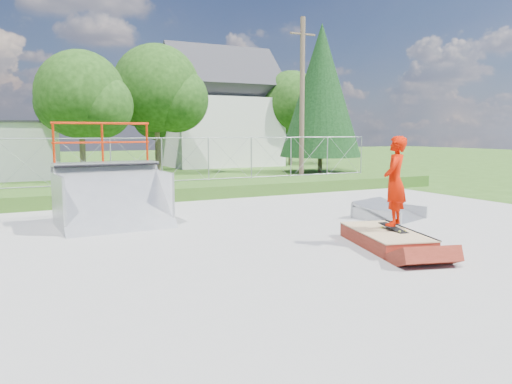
# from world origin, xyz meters

# --- Properties ---
(ground) EXTENTS (120.00, 120.00, 0.00)m
(ground) POSITION_xyz_m (0.00, 0.00, 0.00)
(ground) COLOR #2E4F16
(ground) RESTS_ON ground
(concrete_pad) EXTENTS (20.00, 16.00, 0.04)m
(concrete_pad) POSITION_xyz_m (0.00, 0.00, 0.02)
(concrete_pad) COLOR #9A9A97
(concrete_pad) RESTS_ON ground
(grass_berm) EXTENTS (24.00, 3.00, 0.50)m
(grass_berm) POSITION_xyz_m (0.00, 9.50, 0.25)
(grass_berm) COLOR #2E4F16
(grass_berm) RESTS_ON ground
(grind_box) EXTENTS (1.79, 2.67, 0.36)m
(grind_box) POSITION_xyz_m (1.76, -0.70, 0.18)
(grind_box) COLOR maroon
(grind_box) RESTS_ON concrete_pad
(quarter_pipe) EXTENTS (2.88, 2.47, 2.78)m
(quarter_pipe) POSITION_xyz_m (-3.09, 4.38, 1.39)
(quarter_pipe) COLOR #96999D
(quarter_pipe) RESTS_ON concrete_pad
(flat_bank_ramp) EXTENTS (2.01, 2.08, 0.48)m
(flat_bank_ramp) POSITION_xyz_m (4.25, 1.97, 0.24)
(flat_bank_ramp) COLOR #96999D
(flat_bank_ramp) RESTS_ON concrete_pad
(skateboard) EXTENTS (0.27, 0.81, 0.13)m
(skateboard) POSITION_xyz_m (1.95, -0.72, 0.41)
(skateboard) COLOR black
(skateboard) RESTS_ON grind_box
(skater) EXTENTS (0.85, 0.80, 1.95)m
(skater) POSITION_xyz_m (1.95, -0.72, 1.38)
(skater) COLOR #C41300
(skater) RESTS_ON grind_box
(chain_link_fence) EXTENTS (20.00, 0.06, 1.80)m
(chain_link_fence) POSITION_xyz_m (0.00, 10.50, 1.40)
(chain_link_fence) COLOR #96989F
(chain_link_fence) RESTS_ON grass_berm
(gable_house) EXTENTS (8.40, 6.08, 8.94)m
(gable_house) POSITION_xyz_m (9.00, 26.00, 3.84)
(gable_house) COLOR beige
(gable_house) RESTS_ON ground
(utility_pole) EXTENTS (0.24, 0.24, 8.00)m
(utility_pole) POSITION_xyz_m (7.50, 12.00, 4.00)
(utility_pole) COLOR brown
(utility_pole) RESTS_ON ground
(tree_left_near) EXTENTS (4.76, 4.48, 6.65)m
(tree_left_near) POSITION_xyz_m (-1.75, 17.83, 4.24)
(tree_left_near) COLOR brown
(tree_left_near) RESTS_ON ground
(tree_center) EXTENTS (5.44, 5.12, 7.60)m
(tree_center) POSITION_xyz_m (2.78, 19.81, 4.85)
(tree_center) COLOR brown
(tree_center) RESTS_ON ground
(tree_right_far) EXTENTS (5.10, 4.80, 7.12)m
(tree_right_far) POSITION_xyz_m (14.27, 23.82, 4.54)
(tree_right_far) COLOR brown
(tree_right_far) RESTS_ON ground
(tree_back_mid) EXTENTS (4.08, 3.84, 5.70)m
(tree_back_mid) POSITION_xyz_m (5.21, 27.86, 3.63)
(tree_back_mid) COLOR brown
(tree_back_mid) RESTS_ON ground
(conifer_tree) EXTENTS (5.04, 5.04, 9.10)m
(conifer_tree) POSITION_xyz_m (12.00, 17.00, 5.05)
(conifer_tree) COLOR brown
(conifer_tree) RESTS_ON ground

